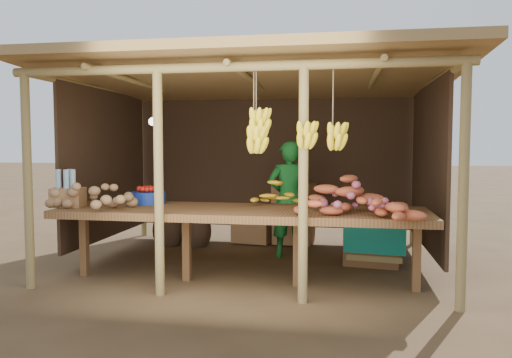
# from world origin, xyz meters

# --- Properties ---
(ground) EXTENTS (60.00, 60.00, 0.00)m
(ground) POSITION_xyz_m (0.00, 0.00, 0.00)
(ground) COLOR brown
(ground) RESTS_ON ground
(stall_structure) EXTENTS (4.70, 3.50, 2.43)m
(stall_structure) POSITION_xyz_m (0.04, 0.07, 1.92)
(stall_structure) COLOR #95804D
(stall_structure) RESTS_ON ground
(counter) EXTENTS (3.90, 1.05, 0.80)m
(counter) POSITION_xyz_m (0.00, -0.95, 0.74)
(counter) COLOR brown
(counter) RESTS_ON ground
(potato_heap) EXTENTS (1.11, 0.79, 0.37)m
(potato_heap) POSITION_xyz_m (-1.52, -1.23, 0.98)
(potato_heap) COLOR #8F6B49
(potato_heap) RESTS_ON counter
(sweet_potato_heap) EXTENTS (1.30, 0.99, 0.36)m
(sweet_potato_heap) POSITION_xyz_m (1.10, -1.26, 0.98)
(sweet_potato_heap) COLOR #BA5130
(sweet_potato_heap) RESTS_ON counter
(onion_heap) EXTENTS (0.88, 0.55, 0.36)m
(onion_heap) POSITION_xyz_m (1.19, -1.15, 0.98)
(onion_heap) COLOR #AA5263
(onion_heap) RESTS_ON counter
(banana_pile) EXTENTS (0.63, 0.47, 0.35)m
(banana_pile) POSITION_xyz_m (0.32, -0.61, 0.97)
(banana_pile) COLOR yellow
(banana_pile) RESTS_ON counter
(tomato_basin) EXTENTS (0.39, 0.39, 0.21)m
(tomato_basin) POSITION_xyz_m (-1.14, -0.68, 0.88)
(tomato_basin) COLOR navy
(tomato_basin) RESTS_ON counter
(bottle_box) EXTENTS (0.36, 0.31, 0.41)m
(bottle_box) POSITION_xyz_m (-1.90, -1.09, 0.96)
(bottle_box) COLOR #946942
(bottle_box) RESTS_ON counter
(vendor) EXTENTS (0.63, 0.50, 1.53)m
(vendor) POSITION_xyz_m (0.37, 0.40, 0.76)
(vendor) COLOR #176B27
(vendor) RESTS_ON ground
(tarp_crate) EXTENTS (0.81, 0.73, 0.86)m
(tarp_crate) POSITION_xyz_m (1.44, 0.19, 0.35)
(tarp_crate) COLOR brown
(tarp_crate) RESTS_ON ground
(carton_stack) EXTENTS (1.24, 0.55, 0.89)m
(carton_stack) POSITION_xyz_m (0.16, 1.20, 0.39)
(carton_stack) COLOR #946942
(carton_stack) RESTS_ON ground
(burlap_sacks) EXTENTS (0.87, 0.46, 0.62)m
(burlap_sacks) POSITION_xyz_m (-1.24, 0.82, 0.27)
(burlap_sacks) COLOR #402C1D
(burlap_sacks) RESTS_ON ground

